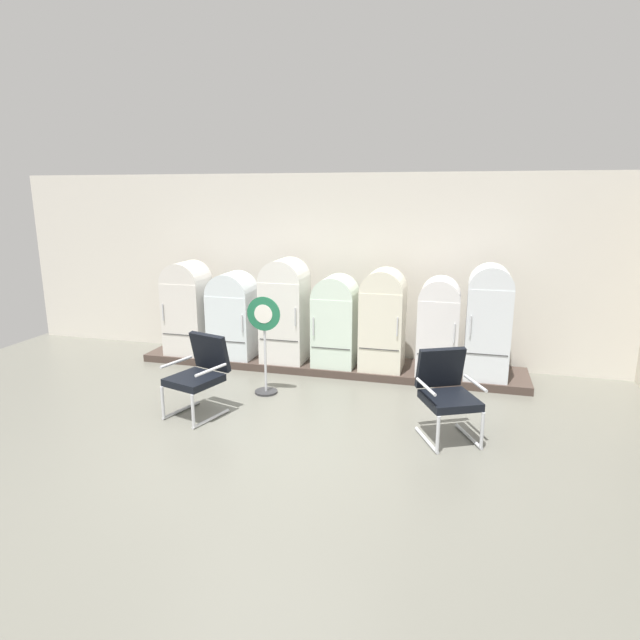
{
  "coord_description": "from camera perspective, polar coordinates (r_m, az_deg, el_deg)",
  "views": [
    {
      "loc": [
        2.0,
        -4.95,
        2.76
      ],
      "look_at": [
        -0.06,
        2.75,
        0.86
      ],
      "focal_mm": 30.05,
      "sensor_mm": 36.0,
      "label": 1
    }
  ],
  "objects": [
    {
      "name": "ground",
      "position": [
        6.02,
        -6.42,
        -14.21
      ],
      "size": [
        12.0,
        10.0,
        0.05
      ],
      "primitive_type": "cube",
      "color": "slate"
    },
    {
      "name": "back_wall",
      "position": [
        8.92,
        1.88,
        5.61
      ],
      "size": [
        11.76,
        0.12,
        3.06
      ],
      "color": "silver",
      "rests_on": "ground"
    },
    {
      "name": "display_plinth",
      "position": [
        8.65,
        0.85,
        -4.75
      ],
      "size": [
        6.13,
        0.95,
        0.12
      ],
      "primitive_type": "cube",
      "color": "#453730",
      "rests_on": "ground"
    },
    {
      "name": "refrigerator_0",
      "position": [
        9.17,
        -13.93,
        1.54
      ],
      "size": [
        0.66,
        0.64,
        1.54
      ],
      "color": "silver",
      "rests_on": "display_plinth"
    },
    {
      "name": "refrigerator_1",
      "position": [
        8.82,
        -9.26,
        0.73
      ],
      "size": [
        0.71,
        0.63,
        1.39
      ],
      "color": "white",
      "rests_on": "display_plinth"
    },
    {
      "name": "refrigerator_2",
      "position": [
        8.5,
        -3.75,
        1.36
      ],
      "size": [
        0.68,
        0.68,
        1.64
      ],
      "color": "white",
      "rests_on": "display_plinth"
    },
    {
      "name": "refrigerator_3",
      "position": [
        8.28,
        1.65,
        0.18
      ],
      "size": [
        0.65,
        0.64,
        1.41
      ],
      "color": "silver",
      "rests_on": "display_plinth"
    },
    {
      "name": "refrigerator_4",
      "position": [
        8.14,
        6.71,
        0.37
      ],
      "size": [
        0.64,
        0.66,
        1.54
      ],
      "color": "silver",
      "rests_on": "display_plinth"
    },
    {
      "name": "refrigerator_5",
      "position": [
        8.08,
        12.52,
        -0.34
      ],
      "size": [
        0.59,
        0.65,
        1.44
      ],
      "color": "white",
      "rests_on": "display_plinth"
    },
    {
      "name": "refrigerator_6",
      "position": [
        8.07,
        17.49,
        0.17
      ],
      "size": [
        0.61,
        0.67,
        1.65
      ],
      "color": "white",
      "rests_on": "display_plinth"
    },
    {
      "name": "armchair_left",
      "position": [
        6.94,
        -12.7,
        -5.34
      ],
      "size": [
        0.75,
        0.84,
        1.02
      ],
      "color": "silver",
      "rests_on": "ground"
    },
    {
      "name": "armchair_right",
      "position": [
        6.32,
        13.33,
        -7.27
      ],
      "size": [
        0.81,
        0.88,
        1.02
      ],
      "color": "silver",
      "rests_on": "ground"
    },
    {
      "name": "sign_stand",
      "position": [
        7.44,
        -5.91,
        -2.81
      ],
      "size": [
        0.47,
        0.32,
        1.39
      ],
      "color": "#2D2D30",
      "rests_on": "ground"
    }
  ]
}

